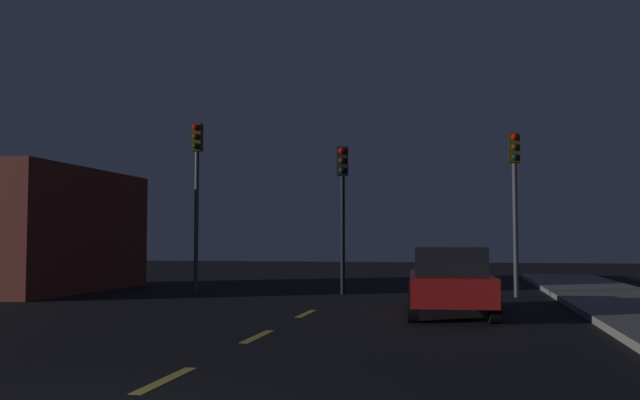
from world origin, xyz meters
TOP-DOWN VIEW (x-y plane):
  - ground_plane at (0.00, 7.00)m, footprint 80.00×80.00m
  - lane_stripe_second at (0.00, 2.60)m, footprint 0.16×1.60m
  - lane_stripe_third at (0.00, 6.40)m, footprint 0.16×1.60m
  - lane_stripe_fourth at (0.00, 10.20)m, footprint 0.16×1.60m
  - traffic_signal_left at (-4.88, 15.78)m, footprint 0.32×0.38m
  - traffic_signal_center at (-0.12, 15.78)m, footprint 0.32×0.38m
  - traffic_signal_right at (5.00, 15.78)m, footprint 0.32×0.38m
  - car_stopped_ahead at (3.18, 10.57)m, footprint 2.10×4.39m
  - storefront_left at (-10.06, 15.14)m, footprint 4.12×7.27m

SIDE VIEW (x-z plane):
  - ground_plane at x=0.00m, z-range 0.00..0.00m
  - lane_stripe_second at x=0.00m, z-range 0.00..0.01m
  - lane_stripe_third at x=0.00m, z-range 0.00..0.01m
  - lane_stripe_fourth at x=0.00m, z-range 0.00..0.01m
  - car_stopped_ahead at x=3.18m, z-range 0.01..1.51m
  - storefront_left at x=-10.06m, z-range 0.00..3.94m
  - traffic_signal_center at x=-0.12m, z-range 0.93..5.47m
  - traffic_signal_right at x=5.00m, z-range 0.97..5.80m
  - traffic_signal_left at x=-4.88m, z-range 1.06..6.48m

